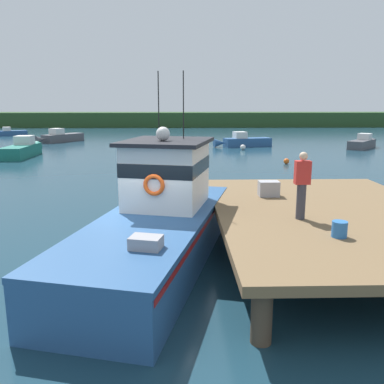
{
  "coord_description": "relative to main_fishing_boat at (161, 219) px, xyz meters",
  "views": [
    {
      "loc": [
        0.86,
        -10.31,
        3.95
      ],
      "look_at": [
        1.2,
        1.46,
        1.4
      ],
      "focal_mm": 38.46,
      "sensor_mm": 36.0,
      "label": 1
    }
  ],
  "objects": [
    {
      "name": "mooring_buoy_channel_marker",
      "position": [
        -0.13,
        17.84,
        -0.84
      ],
      "size": [
        0.34,
        0.34,
        0.34
      ],
      "primitive_type": "sphere",
      "color": "silver",
      "rests_on": "ground"
    },
    {
      "name": "deckhand_by_the_boat",
      "position": [
        3.43,
        -0.77,
        1.05
      ],
      "size": [
        0.36,
        0.22,
        1.63
      ],
      "color": "#383842",
      "rests_on": "dock"
    },
    {
      "name": "main_fishing_boat",
      "position": [
        0.0,
        0.0,
        0.0
      ],
      "size": [
        4.42,
        9.95,
        4.8
      ],
      "color": "#285184",
      "rests_on": "ground"
    },
    {
      "name": "mooring_buoy_inshore",
      "position": [
        7.56,
        16.51,
        -0.82
      ],
      "size": [
        0.38,
        0.38,
        0.38
      ],
      "primitive_type": "sphere",
      "color": "#EA5B19",
      "rests_on": "ground"
    },
    {
      "name": "dock",
      "position": [
        4.46,
        -0.01,
        0.07
      ],
      "size": [
        6.0,
        9.0,
        1.2
      ],
      "color": "#4C3D2D",
      "rests_on": "ground"
    },
    {
      "name": "ground_plane",
      "position": [
        -0.34,
        -0.01,
        -1.01
      ],
      "size": [
        200.0,
        200.0,
        0.0
      ],
      "primitive_type": "plane",
      "color": "#193847"
    },
    {
      "name": "moored_boat_near_channel",
      "position": [
        6.39,
        27.71,
        -0.53
      ],
      "size": [
        5.52,
        2.34,
        1.38
      ],
      "color": "#285184",
      "rests_on": "ground"
    },
    {
      "name": "moored_boat_far_right",
      "position": [
        16.96,
        26.2,
        -0.57
      ],
      "size": [
        4.05,
        4.48,
        1.28
      ],
      "color": "#4C4C51",
      "rests_on": "ground"
    },
    {
      "name": "moored_boat_off_the_point",
      "position": [
        -11.35,
        21.05,
        -0.48
      ],
      "size": [
        1.59,
        6.02,
        1.53
      ],
      "color": "#196B5B",
      "rests_on": "ground"
    },
    {
      "name": "moored_boat_far_left",
      "position": [
        -20.58,
        41.48,
        -0.63
      ],
      "size": [
        4.14,
        2.84,
        1.09
      ],
      "color": "#285184",
      "rests_on": "ground"
    },
    {
      "name": "mooring_buoy_outer",
      "position": [
        5.93,
        24.98,
        -0.78
      ],
      "size": [
        0.46,
        0.46,
        0.46
      ],
      "primitive_type": "sphere",
      "color": "silver",
      "rests_on": "ground"
    },
    {
      "name": "far_shoreline",
      "position": [
        -0.34,
        61.99,
        0.19
      ],
      "size": [
        120.0,
        8.0,
        2.4
      ],
      "primitive_type": "cube",
      "color": "#284723",
      "rests_on": "ground"
    },
    {
      "name": "bait_bucket",
      "position": [
        3.85,
        -2.18,
        0.36
      ],
      "size": [
        0.32,
        0.32,
        0.34
      ],
      "primitive_type": "cylinder",
      "color": "#2866B2",
      "rests_on": "dock"
    },
    {
      "name": "moored_boat_mid_harbor",
      "position": [
        -11.92,
        32.8,
        -0.52
      ],
      "size": [
        4.07,
        5.24,
        1.42
      ],
      "color": "#4C4C51",
      "rests_on": "ground"
    },
    {
      "name": "crate_single_far",
      "position": [
        3.19,
        1.74,
        0.42
      ],
      "size": [
        0.6,
        0.44,
        0.46
      ],
      "primitive_type": "cube",
      "rotation": [
        0.0,
        0.0,
        0.0
      ],
      "color": "#9E9EA3",
      "rests_on": "dock"
    }
  ]
}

